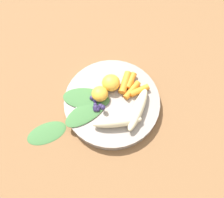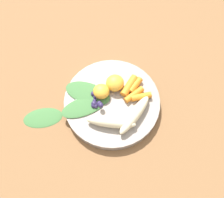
# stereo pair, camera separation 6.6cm
# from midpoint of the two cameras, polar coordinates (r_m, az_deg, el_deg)

# --- Properties ---
(ground_plane) EXTENTS (2.40, 2.40, 0.00)m
(ground_plane) POSITION_cam_midpoint_polar(r_m,az_deg,el_deg) (0.69, -2.72, -1.46)
(ground_plane) COLOR brown
(bowl) EXTENTS (0.24, 0.24, 0.02)m
(bowl) POSITION_cam_midpoint_polar(r_m,az_deg,el_deg) (0.68, -2.76, -1.07)
(bowl) COLOR gray
(bowl) RESTS_ON ground_plane
(banana_peeled_left) EXTENTS (0.12, 0.08, 0.03)m
(banana_peeled_left) POSITION_cam_midpoint_polar(r_m,az_deg,el_deg) (0.64, 2.72, -2.60)
(banana_peeled_left) COLOR beige
(banana_peeled_left) RESTS_ON bowl
(banana_peeled_right) EXTENTS (0.03, 0.12, 0.03)m
(banana_peeled_right) POSITION_cam_midpoint_polar(r_m,az_deg,el_deg) (0.63, -1.81, -5.23)
(banana_peeled_right) COLOR beige
(banana_peeled_right) RESTS_ON bowl
(orange_segment_near) EXTENTS (0.04, 0.04, 0.03)m
(orange_segment_near) POSITION_cam_midpoint_polar(r_m,az_deg,el_deg) (0.66, -5.49, 0.81)
(orange_segment_near) COLOR #F4A833
(orange_segment_near) RESTS_ON bowl
(orange_segment_far) EXTENTS (0.05, 0.05, 0.03)m
(orange_segment_far) POSITION_cam_midpoint_polar(r_m,az_deg,el_deg) (0.67, -3.21, 3.24)
(orange_segment_far) COLOR #F4A833
(orange_segment_far) RESTS_ON bowl
(carrot_front) EXTENTS (0.03, 0.05, 0.02)m
(carrot_front) POSITION_cam_midpoint_polar(r_m,az_deg,el_deg) (0.67, 3.16, 1.54)
(carrot_front) COLOR orange
(carrot_front) RESTS_ON bowl
(carrot_mid_left) EXTENTS (0.05, 0.05, 0.02)m
(carrot_mid_left) POSITION_cam_midpoint_polar(r_m,az_deg,el_deg) (0.67, 1.55, 1.65)
(carrot_mid_left) COLOR orange
(carrot_mid_left) RESTS_ON bowl
(carrot_mid_right) EXTENTS (0.05, 0.04, 0.02)m
(carrot_mid_right) POSITION_cam_midpoint_polar(r_m,az_deg,el_deg) (0.68, 1.34, 3.66)
(carrot_mid_right) COLOR orange
(carrot_mid_right) RESTS_ON bowl
(carrot_rear) EXTENTS (0.06, 0.04, 0.02)m
(carrot_rear) POSITION_cam_midpoint_polar(r_m,az_deg,el_deg) (0.68, 0.11, 3.28)
(carrot_rear) COLOR orange
(carrot_rear) RESTS_ON bowl
(blueberry_pile) EXTENTS (0.05, 0.04, 0.02)m
(blueberry_pile) POSITION_cam_midpoint_polar(r_m,az_deg,el_deg) (0.66, -6.15, -1.57)
(blueberry_pile) COLOR #2D234C
(blueberry_pile) RESTS_ON bowl
(coconut_shred_patch) EXTENTS (0.04, 0.04, 0.00)m
(coconut_shred_patch) POSITION_cam_midpoint_polar(r_m,az_deg,el_deg) (0.67, -9.05, -1.58)
(coconut_shred_patch) COLOR white
(coconut_shred_patch) RESTS_ON bowl
(kale_leaf_left) EXTENTS (0.08, 0.13, 0.00)m
(kale_leaf_left) POSITION_cam_midpoint_polar(r_m,az_deg,el_deg) (0.67, -8.37, -0.18)
(kale_leaf_left) COLOR #3D7038
(kale_leaf_left) RESTS_ON bowl
(kale_leaf_right) EXTENTS (0.11, 0.13, 0.00)m
(kale_leaf_right) POSITION_cam_midpoint_polar(r_m,az_deg,el_deg) (0.66, -8.48, -3.19)
(kale_leaf_right) COLOR #3D7038
(kale_leaf_right) RESTS_ON bowl
(kale_leaf_stray) EXTENTS (0.08, 0.11, 0.01)m
(kale_leaf_stray) POSITION_cam_midpoint_polar(r_m,az_deg,el_deg) (0.69, -16.65, -7.32)
(kale_leaf_stray) COLOR #3D7038
(kale_leaf_stray) RESTS_ON ground_plane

